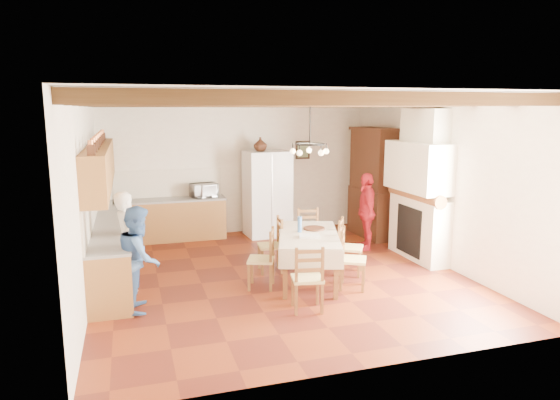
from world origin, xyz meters
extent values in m
cube|color=#541C11|center=(0.00, 0.00, -0.01)|extent=(6.00, 6.50, 0.02)
cube|color=silver|center=(0.00, 0.00, 3.01)|extent=(6.00, 6.50, 0.02)
cube|color=silver|center=(0.00, 3.26, 1.50)|extent=(6.00, 0.02, 3.00)
cube|color=silver|center=(0.00, -3.26, 1.50)|extent=(6.00, 0.02, 3.00)
cube|color=silver|center=(-3.01, 0.00, 1.50)|extent=(0.02, 6.50, 3.00)
cube|color=silver|center=(3.01, 0.00, 1.50)|extent=(0.02, 6.50, 3.00)
cube|color=brown|center=(-2.70, 1.05, 0.43)|extent=(0.60, 4.30, 0.86)
cube|color=brown|center=(-1.55, 2.95, 0.43)|extent=(2.30, 0.60, 0.86)
cube|color=gray|center=(-2.70, 1.05, 0.88)|extent=(0.62, 4.30, 0.04)
cube|color=gray|center=(-1.55, 2.95, 0.88)|extent=(2.34, 0.62, 0.04)
cube|color=white|center=(-2.98, 1.05, 1.20)|extent=(0.03, 4.30, 0.60)
cube|color=white|center=(-1.55, 3.23, 1.20)|extent=(2.30, 0.03, 0.60)
cube|color=brown|center=(-2.83, 1.05, 1.85)|extent=(0.35, 4.20, 0.70)
cube|color=black|center=(1.55, 3.23, 1.85)|extent=(0.34, 0.03, 0.42)
cube|color=white|center=(0.55, 2.76, 0.94)|extent=(0.99, 0.83, 1.89)
cube|color=beige|center=(0.38, -0.39, 0.77)|extent=(1.45, 2.03, 0.05)
cube|color=brown|center=(-0.23, -1.04, 0.38)|extent=(0.09, 0.09, 0.75)
cube|color=brown|center=(0.49, -1.28, 0.38)|extent=(0.09, 0.09, 0.75)
cube|color=brown|center=(0.27, 0.50, 0.38)|extent=(0.09, 0.09, 0.75)
cube|color=brown|center=(0.99, 0.27, 0.38)|extent=(0.09, 0.09, 0.75)
torus|color=black|center=(0.38, -0.39, 2.25)|extent=(0.47, 0.47, 0.03)
imported|color=white|center=(-2.44, 0.05, 0.78)|extent=(0.47, 0.63, 1.56)
imported|color=#4068A4|center=(-2.29, -0.80, 0.74)|extent=(0.63, 0.78, 1.48)
imported|color=red|center=(2.14, 1.08, 0.78)|extent=(0.61, 0.98, 1.55)
imported|color=silver|center=(-0.82, 2.95, 1.05)|extent=(0.62, 0.49, 0.30)
imported|color=#371C0E|center=(0.40, 2.76, 2.04)|extent=(0.29, 0.29, 0.30)
camera|label=1|loc=(-2.36, -7.77, 2.79)|focal=32.00mm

